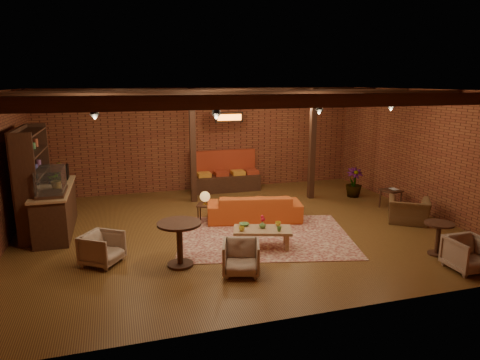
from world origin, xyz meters
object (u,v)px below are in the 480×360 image
object	(u,v)px
armchair_right	(409,207)
armchair_far	(468,252)
sofa	(254,207)
round_table_left	(180,237)
plant_tall	(356,154)
coffee_table	(262,231)
side_table_lamp	(205,199)
side_table_book	(391,191)
round_table_right	(438,233)
armchair_b	(241,256)
armchair_a	(102,247)

from	to	relation	value
armchair_right	armchair_far	world-z (taller)	armchair_right
sofa	round_table_left	bearing A→B (deg)	56.92
round_table_left	plant_tall	bearing A→B (deg)	30.92
round_table_left	armchair_far	distance (m)	5.30
sofa	armchair_right	xyz separation A→B (m)	(3.56, -1.24, 0.07)
coffee_table	armchair_far	xyz separation A→B (m)	(3.24, -2.12, -0.02)
side_table_lamp	round_table_left	world-z (taller)	round_table_left
side_table_book	round_table_right	distance (m)	3.19
coffee_table	round_table_left	distance (m)	1.83
side_table_lamp	armchair_b	distance (m)	3.00
coffee_table	side_table_lamp	xyz separation A→B (m)	(-0.79, 1.92, 0.23)
round_table_right	plant_tall	xyz separation A→B (m)	(0.74, 4.38, 0.87)
side_table_book	armchair_far	world-z (taller)	armchair_far
armchair_right	side_table_book	world-z (taller)	armchair_right
armchair_right	sofa	bearing A→B (deg)	16.19
sofa	round_table_left	world-z (taller)	round_table_left
armchair_a	round_table_right	distance (m)	6.56
coffee_table	side_table_lamp	bearing A→B (deg)	112.50
coffee_table	armchair_right	size ratio (longest dim) A/B	1.40
side_table_book	round_table_right	size ratio (longest dim) A/B	0.83
armchair_right	round_table_left	bearing A→B (deg)	44.36
sofa	side_table_lamp	xyz separation A→B (m)	(-1.20, 0.19, 0.26)
round_table_right	armchair_a	bearing A→B (deg)	167.41
armchair_far	side_table_lamp	bearing A→B (deg)	135.64
coffee_table	armchair_b	distance (m)	1.32
round_table_right	plant_tall	bearing A→B (deg)	80.37
round_table_left	armchair_right	bearing A→B (deg)	9.04
armchair_far	sofa	bearing A→B (deg)	127.05
round_table_left	round_table_right	xyz separation A→B (m)	(5.01, -0.93, -0.13)
armchair_b	coffee_table	bearing A→B (deg)	71.59
round_table_left	armchair_right	distance (m)	5.81
coffee_table	armchair_b	bearing A→B (deg)	-125.62
coffee_table	armchair_a	size ratio (longest dim) A/B	1.96
round_table_left	armchair_far	size ratio (longest dim) A/B	1.23
sofa	side_table_book	size ratio (longest dim) A/B	4.20
armchair_a	armchair_right	bearing A→B (deg)	-52.53
round_table_right	side_table_lamp	bearing A→B (deg)	140.93
sofa	round_table_right	xyz separation A→B (m)	(2.83, -3.08, 0.11)
armchair_a	armchair_b	bearing A→B (deg)	-81.39
armchair_a	round_table_right	xyz separation A→B (m)	(6.41, -1.43, 0.11)
coffee_table	side_table_lamp	distance (m)	2.09
coffee_table	plant_tall	distance (m)	5.09
armchair_far	plant_tall	size ratio (longest dim) A/B	0.26
sofa	plant_tall	size ratio (longest dim) A/B	0.88
armchair_a	armchair_b	world-z (taller)	armchair_a
side_table_lamp	armchair_a	xyz separation A→B (m)	(-2.38, -1.84, -0.26)
round_table_left	armchair_b	size ratio (longest dim) A/B	1.28
round_table_left	armchair_far	xyz separation A→B (m)	(5.01, -1.70, -0.23)
armchair_right	armchair_far	xyz separation A→B (m)	(-0.73, -2.61, -0.06)
round_table_left	sofa	bearing A→B (deg)	44.67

